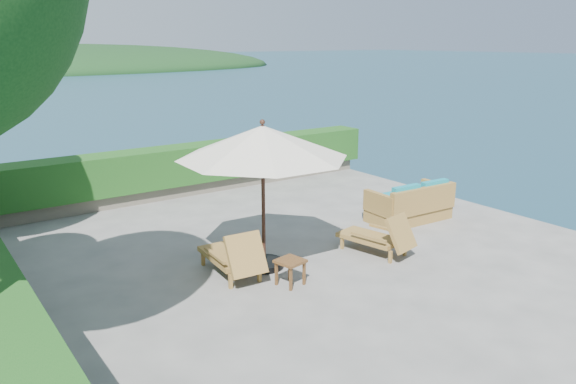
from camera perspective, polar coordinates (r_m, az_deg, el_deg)
ground at (r=11.20m, az=1.11°, el=-6.54°), size 12.00×12.00×0.00m
foundation at (r=11.86m, az=1.07°, el=-13.52°), size 12.00×12.00×3.00m
offshore_island at (r=151.78m, az=-23.82°, el=11.25°), size 126.00×57.60×12.60m
planter_wall_far at (r=15.78m, az=-11.01°, el=0.35°), size 12.00×0.60×0.36m
hedge_far at (r=15.63m, az=-11.13°, el=2.72°), size 12.40×0.90×1.00m
patio_umbrella at (r=10.04m, az=-2.60°, el=4.94°), size 4.15×4.15×2.80m
lounge_left at (r=10.21m, az=-5.57°, el=-6.47°), size 0.81×1.67×0.94m
lounge_right at (r=11.34m, az=9.28°, el=-4.46°), size 0.96×1.65×0.89m
side_table at (r=9.82m, az=0.23°, el=-7.36°), size 0.52×0.52×0.47m
wicker_loveseat at (r=13.55m, az=12.37°, el=-1.32°), size 2.04×1.11×0.98m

